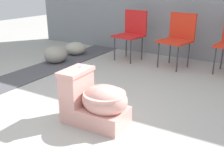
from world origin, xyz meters
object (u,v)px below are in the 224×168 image
object	(u,v)px
folding_chair_left	(132,30)
folding_chair_middle	(178,35)
boulder_far	(76,48)
toilet	(96,102)
boulder_near	(56,55)

from	to	relation	value
folding_chair_left	folding_chair_middle	world-z (taller)	same
folding_chair_left	boulder_far	size ratio (longest dim) A/B	2.12
folding_chair_left	folding_chair_middle	xyz separation A→B (m)	(0.83, -0.03, 0.00)
folding_chair_left	boulder_far	bearing A→B (deg)	-66.40
folding_chair_left	boulder_far	world-z (taller)	folding_chair_left
toilet	folding_chair_middle	xyz separation A→B (m)	(0.05, 2.22, 0.29)
folding_chair_middle	boulder_far	size ratio (longest dim) A/B	2.12
boulder_near	folding_chair_middle	bearing A→B (deg)	25.59
folding_chair_middle	boulder_near	xyz separation A→B (m)	(-1.80, -0.86, -0.37)
toilet	boulder_near	distance (m)	2.21
folding_chair_left	folding_chair_middle	size ratio (longest dim) A/B	1.00
folding_chair_left	boulder_near	size ratio (longest dim) A/B	2.02
toilet	folding_chair_middle	bearing A→B (deg)	86.37
toilet	boulder_near	world-z (taller)	toilet
folding_chair_middle	boulder_far	bearing A→B (deg)	-69.44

